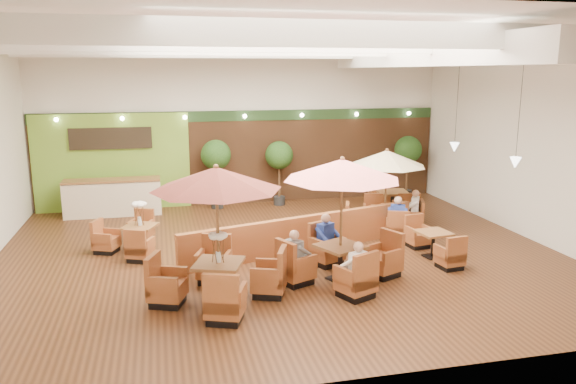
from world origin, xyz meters
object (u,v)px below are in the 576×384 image
object	(u,v)px
diner_1	(327,234)
table_2	(386,175)
service_counter	(113,197)
topiary_2	(408,152)
table_1	(342,197)
diner_0	(356,263)
booth_divider	(305,234)
topiary_1	(279,158)
diner_4	(414,205)
table_0	(217,210)
table_4	(433,245)
topiary_0	(216,158)
diner_3	(398,214)
diner_2	(296,251)
table_3	(132,234)
table_5	(392,204)

from	to	relation	value
diner_1	table_2	bearing A→B (deg)	-166.35
service_counter	topiary_2	xyz separation A→B (m)	(10.25, 0.20, 1.11)
table_1	diner_0	size ratio (longest dim) A/B	3.93
booth_divider	topiary_1	xyz separation A→B (m)	(0.45, 5.20, 1.18)
diner_4	table_2	bearing A→B (deg)	119.20
table_0	topiary_2	bearing A→B (deg)	66.18
diner_1	diner_4	distance (m)	4.09
table_4	topiary_0	bearing A→B (deg)	118.95
diner_3	diner_4	xyz separation A→B (m)	(0.88, 0.88, -0.02)
diner_4	diner_3	bearing A→B (deg)	164.20
booth_divider	diner_4	xyz separation A→B (m)	(3.60, 1.28, 0.26)
table_4	diner_1	bearing A→B (deg)	171.12
topiary_2	diner_0	world-z (taller)	topiary_2
topiary_1	diner_2	world-z (taller)	topiary_1
table_2	booth_divider	bearing A→B (deg)	-134.84
table_0	table_4	bearing A→B (deg)	35.70
table_0	table_2	world-z (taller)	table_0
booth_divider	diner_4	distance (m)	3.83
table_4	diner_3	xyz separation A→B (m)	(-0.27, 1.55, 0.43)
service_counter	table_1	size ratio (longest dim) A/B	1.03
topiary_2	diner_3	world-z (taller)	topiary_2
booth_divider	table_3	xyz separation A→B (m)	(-4.31, 1.06, -0.03)
diner_3	diner_0	bearing A→B (deg)	-97.38
diner_0	diner_2	xyz separation A→B (m)	(-1.02, 1.02, 0.01)
table_1	topiary_0	world-z (taller)	table_1
service_counter	table_2	size ratio (longest dim) A/B	1.20
booth_divider	topiary_0	bearing A→B (deg)	91.33
table_3	diner_2	bearing A→B (deg)	-18.90
topiary_2	table_4	bearing A→B (deg)	-109.14
diner_2	diner_4	bearing A→B (deg)	93.56
table_5	topiary_1	world-z (taller)	topiary_1
booth_divider	table_4	bearing A→B (deg)	-37.81
table_1	topiary_2	size ratio (longest dim) A/B	1.28
table_4	topiary_1	xyz separation A→B (m)	(-2.54, 6.36, 1.33)
diner_2	topiary_2	bearing A→B (deg)	106.58
topiary_1	table_1	bearing A→B (deg)	-91.51
topiary_1	diner_3	size ratio (longest dim) A/B	2.84
table_3	table_5	world-z (taller)	table_3
table_0	topiary_2	xyz separation A→B (m)	(7.68, 7.83, -0.18)
table_5	diner_3	size ratio (longest dim) A/B	3.62
table_1	diner_1	size ratio (longest dim) A/B	3.67
topiary_0	diner_3	bearing A→B (deg)	-47.43
topiary_1	diner_0	distance (m)	8.37
table_3	topiary_0	xyz separation A→B (m)	(2.62, 4.14, 1.29)
diner_1	diner_2	world-z (taller)	diner_1
service_counter	diner_0	size ratio (longest dim) A/B	4.06
diner_0	diner_1	size ratio (longest dim) A/B	0.93
table_3	table_0	bearing A→B (deg)	-40.79
table_0	table_3	size ratio (longest dim) A/B	1.20
table_2	diner_0	xyz separation A→B (m)	(-2.46, -4.39, -0.93)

